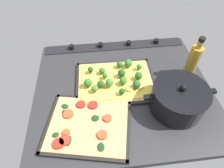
% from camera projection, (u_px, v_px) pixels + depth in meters
% --- Properties ---
extents(ground_plane, '(0.79, 0.69, 0.03)m').
position_uv_depth(ground_plane, '(123.00, 90.00, 0.87)').
color(ground_plane, '#28282B').
extents(stove_control_panel, '(0.76, 0.07, 0.03)m').
position_uv_depth(stove_control_panel, '(115.00, 45.00, 1.05)').
color(stove_control_panel, black).
rests_on(stove_control_panel, ground_plane).
extents(baking_tray_front, '(0.37, 0.28, 0.01)m').
position_uv_depth(baking_tray_front, '(115.00, 82.00, 0.87)').
color(baking_tray_front, black).
rests_on(baking_tray_front, ground_plane).
extents(broccoli_pizza, '(0.34, 0.25, 0.06)m').
position_uv_depth(broccoli_pizza, '(116.00, 80.00, 0.86)').
color(broccoli_pizza, tan).
rests_on(broccoli_pizza, baking_tray_front).
extents(baking_tray_back, '(0.37, 0.32, 0.01)m').
position_uv_depth(baking_tray_back, '(89.00, 125.00, 0.72)').
color(baking_tray_back, black).
rests_on(baking_tray_back, ground_plane).
extents(veggie_pizza_back, '(0.34, 0.29, 0.02)m').
position_uv_depth(veggie_pizza_back, '(87.00, 125.00, 0.72)').
color(veggie_pizza_back, tan).
rests_on(veggie_pizza_back, baking_tray_back).
extents(cooking_pot, '(0.29, 0.22, 0.14)m').
position_uv_depth(cooking_pot, '(178.00, 99.00, 0.74)').
color(cooking_pot, black).
rests_on(cooking_pot, ground_plane).
extents(oil_bottle, '(0.05, 0.05, 0.21)m').
position_uv_depth(oil_bottle, '(193.00, 61.00, 0.85)').
color(oil_bottle, olive).
rests_on(oil_bottle, ground_plane).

